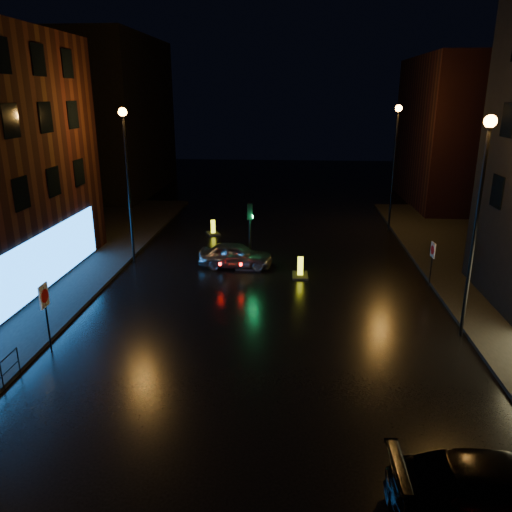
# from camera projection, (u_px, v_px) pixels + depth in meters

# --- Properties ---
(ground) EXTENTS (120.00, 120.00, 0.00)m
(ground) POSITION_uv_depth(u_px,v_px,m) (250.00, 421.00, 14.47)
(ground) COLOR black
(ground) RESTS_ON ground
(building_far_left) EXTENTS (8.00, 16.00, 14.00)m
(building_far_left) POSITION_uv_depth(u_px,v_px,m) (112.00, 117.00, 46.63)
(building_far_left) COLOR black
(building_far_left) RESTS_ON ground
(building_far_right) EXTENTS (8.00, 14.00, 12.00)m
(building_far_right) POSITION_uv_depth(u_px,v_px,m) (460.00, 132.00, 41.88)
(building_far_right) COLOR black
(building_far_right) RESTS_ON ground
(street_lamp_lfar) EXTENTS (0.44, 0.44, 8.37)m
(street_lamp_lfar) POSITION_uv_depth(u_px,v_px,m) (127.00, 162.00, 26.58)
(street_lamp_lfar) COLOR black
(street_lamp_lfar) RESTS_ON ground
(street_lamp_rnear) EXTENTS (0.44, 0.44, 8.37)m
(street_lamp_rnear) POSITION_uv_depth(u_px,v_px,m) (480.00, 196.00, 17.88)
(street_lamp_rnear) COLOR black
(street_lamp_rnear) RESTS_ON ground
(street_lamp_rfar) EXTENTS (0.44, 0.44, 8.37)m
(street_lamp_rfar) POSITION_uv_depth(u_px,v_px,m) (395.00, 149.00, 33.05)
(street_lamp_rfar) COLOR black
(street_lamp_rfar) RESTS_ON ground
(traffic_signal) EXTENTS (1.40, 2.40, 3.45)m
(traffic_signal) POSITION_uv_depth(u_px,v_px,m) (250.00, 255.00, 27.68)
(traffic_signal) COLOR black
(traffic_signal) RESTS_ON ground
(silver_hatchback) EXTENTS (4.02, 1.73, 1.35)m
(silver_hatchback) POSITION_uv_depth(u_px,v_px,m) (236.00, 255.00, 27.18)
(silver_hatchback) COLOR #939599
(silver_hatchback) RESTS_ON ground
(dark_sedan) EXTENTS (5.11, 2.14, 1.47)m
(dark_sedan) POSITION_uv_depth(u_px,v_px,m) (506.00, 494.00, 10.88)
(dark_sedan) COLOR black
(dark_sedan) RESTS_ON ground
(bollard_near) EXTENTS (0.83, 1.22, 1.06)m
(bollard_near) POSITION_uv_depth(u_px,v_px,m) (300.00, 272.00, 25.87)
(bollard_near) COLOR black
(bollard_near) RESTS_ON ground
(bollard_far) EXTENTS (1.13, 1.31, 0.97)m
(bollard_far) POSITION_uv_depth(u_px,v_px,m) (213.00, 231.00, 33.69)
(bollard_far) COLOR black
(bollard_far) RESTS_ON ground
(road_sign_left) EXTENTS (0.09, 0.63, 2.60)m
(road_sign_left) POSITION_uv_depth(u_px,v_px,m) (45.00, 302.00, 17.88)
(road_sign_left) COLOR black
(road_sign_left) RESTS_ON ground
(road_sign_right) EXTENTS (0.10, 0.55, 2.26)m
(road_sign_right) POSITION_uv_depth(u_px,v_px,m) (433.00, 254.00, 24.07)
(road_sign_right) COLOR black
(road_sign_right) RESTS_ON ground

